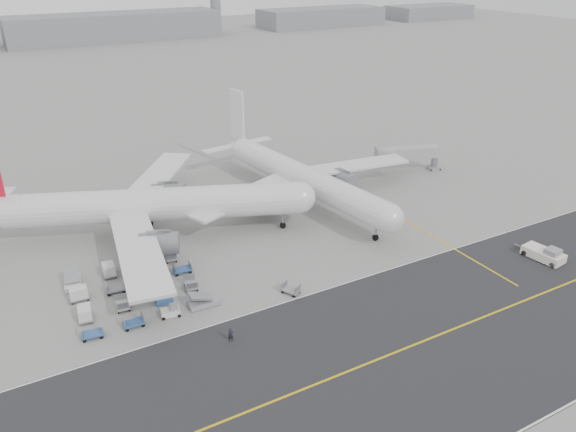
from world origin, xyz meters
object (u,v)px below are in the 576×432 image
airliner_b (300,177)px  pushback_tug (544,254)px  airliner_a (147,205)px  jet_bridge (408,154)px  ground_crew_a (231,335)px  control_tower (215,3)px

airliner_b → pushback_tug: airliner_b is taller
airliner_a → jet_bridge: airliner_a is taller
airliner_b → ground_crew_a: size_ratio=27.09×
control_tower → airliner_b: bearing=-109.0°
control_tower → ground_crew_a: 293.67m
pushback_tug → ground_crew_a: bearing=166.8°
ground_crew_a → control_tower: bearing=91.3°
pushback_tug → control_tower: bearing=70.3°
pushback_tug → jet_bridge: jet_bridge is taller
control_tower → jet_bridge: 241.88m
airliner_b → jet_bridge: 28.93m
airliner_a → ground_crew_a: (0.31, -32.86, -4.71)m
control_tower → pushback_tug: 283.44m
airliner_a → ground_crew_a: size_ratio=28.83×
control_tower → airliner_a: 263.51m
airliner_b → pushback_tug: bearing=-68.0°
airliner_a → jet_bridge: (58.26, 2.87, -1.77)m
control_tower → pushback_tug: (-60.26, -276.54, -15.30)m
airliner_a → control_tower: bearing=-2.9°
jet_bridge → ground_crew_a: (-57.95, -35.73, -2.95)m
control_tower → ground_crew_a: control_tower is taller
airliner_b → ground_crew_a: airliner_b is taller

